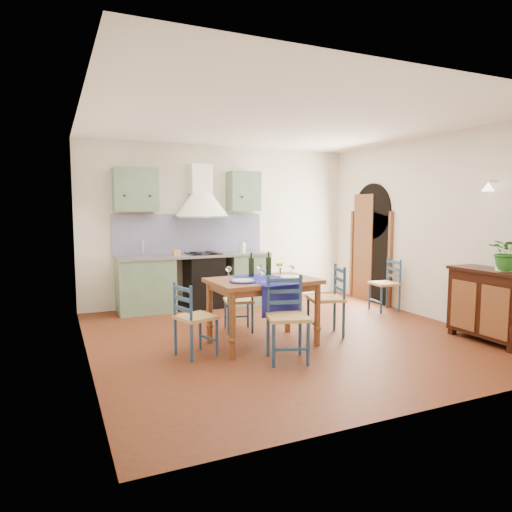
{
  "coord_description": "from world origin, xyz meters",
  "views": [
    {
      "loc": [
        -2.81,
        -5.28,
        1.7
      ],
      "look_at": [
        -0.31,
        0.3,
        1.06
      ],
      "focal_mm": 32.0,
      "sensor_mm": 36.0,
      "label": 1
    }
  ],
  "objects_px": {
    "dining_table": "(263,287)",
    "potted_plant": "(507,251)",
    "sideboard": "(491,302)",
    "chair_near": "(287,317)"
  },
  "relations": [
    {
      "from": "dining_table",
      "to": "potted_plant",
      "type": "relative_size",
      "value": 2.78
    },
    {
      "from": "chair_near",
      "to": "sideboard",
      "type": "distance_m",
      "value": 2.75
    },
    {
      "from": "dining_table",
      "to": "sideboard",
      "type": "height_order",
      "value": "dining_table"
    },
    {
      "from": "sideboard",
      "to": "potted_plant",
      "type": "height_order",
      "value": "potted_plant"
    },
    {
      "from": "dining_table",
      "to": "chair_near",
      "type": "bearing_deg",
      "value": -91.1
    },
    {
      "from": "dining_table",
      "to": "sideboard",
      "type": "bearing_deg",
      "value": -21.78
    },
    {
      "from": "potted_plant",
      "to": "chair_near",
      "type": "bearing_deg",
      "value": 167.81
    },
    {
      "from": "sideboard",
      "to": "chair_near",
      "type": "bearing_deg",
      "value": 170.98
    },
    {
      "from": "chair_near",
      "to": "potted_plant",
      "type": "bearing_deg",
      "value": -12.19
    },
    {
      "from": "dining_table",
      "to": "potted_plant",
      "type": "distance_m",
      "value": 3.02
    }
  ]
}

